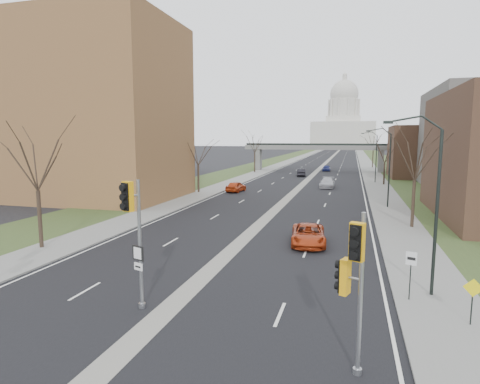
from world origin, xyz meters
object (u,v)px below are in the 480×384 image
at_px(warning_sign, 473,295).
at_px(car_left_near, 236,186).
at_px(speed_limit_sign, 411,267).
at_px(car_right_far, 326,168).
at_px(signal_pole_median, 133,221).
at_px(car_left_far, 301,172).
at_px(car_right_mid, 327,183).
at_px(signal_pole_right, 353,271).
at_px(car_right_near, 308,235).

bearing_deg(warning_sign, car_left_near, 131.93).
bearing_deg(speed_limit_sign, car_right_far, 116.66).
bearing_deg(signal_pole_median, car_right_far, 106.38).
distance_m(car_left_far, car_right_mid, 18.87).
relative_size(signal_pole_right, car_right_far, 1.29).
height_order(signal_pole_median, car_right_mid, signal_pole_median).
bearing_deg(car_left_far, car_right_mid, 102.22).
bearing_deg(car_left_near, warning_sign, 125.00).
distance_m(speed_limit_sign, car_right_far, 76.45).
distance_m(car_left_near, car_left_far, 26.99).
bearing_deg(car_right_mid, warning_sign, -79.30).
distance_m(signal_pole_right, car_right_far, 83.12).
height_order(signal_pole_right, car_left_far, signal_pole_right).
xyz_separation_m(signal_pole_right, warning_sign, (4.77, 4.82, -2.16)).
bearing_deg(signal_pole_right, car_right_far, 114.65).
distance_m(car_left_near, car_right_far, 41.82).
xyz_separation_m(speed_limit_sign, car_left_near, (-18.85, 35.43, -0.96)).
relative_size(car_right_near, car_right_mid, 0.98).
height_order(car_left_near, car_right_mid, car_right_mid).
distance_m(speed_limit_sign, warning_sign, 2.97).
height_order(speed_limit_sign, car_left_far, speed_limit_sign).
bearing_deg(car_left_near, signal_pole_median, 105.61).
xyz_separation_m(signal_pole_median, speed_limit_sign, (12.00, 4.34, -2.40)).
bearing_deg(car_right_mid, signal_pole_median, -96.39).
relative_size(warning_sign, car_right_far, 0.47).
xyz_separation_m(signal_pole_right, car_right_far, (-5.88, 82.86, -2.84)).
height_order(signal_pole_right, warning_sign, signal_pole_right).
xyz_separation_m(car_left_far, car_right_near, (6.94, -52.49, -0.04)).
height_order(signal_pole_median, warning_sign, signal_pole_median).
bearing_deg(warning_sign, signal_pole_right, -121.98).
xyz_separation_m(car_left_near, car_right_mid, (12.41, 8.45, 0.00)).
relative_size(warning_sign, car_right_mid, 0.37).
height_order(signal_pole_right, speed_limit_sign, signal_pole_right).
bearing_deg(car_left_near, car_right_mid, -139.90).
xyz_separation_m(car_right_near, car_right_mid, (-0.72, 34.67, 0.04)).
xyz_separation_m(speed_limit_sign, car_left_far, (-12.66, 61.70, -0.96)).
distance_m(car_right_near, car_right_mid, 34.67).
height_order(car_left_far, car_right_mid, same).
height_order(car_left_near, car_right_near, car_left_near).
bearing_deg(car_right_far, car_left_far, -105.61).
bearing_deg(car_right_mid, car_left_near, -145.55).
bearing_deg(speed_limit_sign, car_right_mid, 118.59).
bearing_deg(car_right_near, speed_limit_sign, -64.83).
relative_size(signal_pole_median, warning_sign, 3.01).
bearing_deg(signal_pole_median, signal_pole_right, 3.40).
height_order(car_right_near, car_right_mid, car_right_mid).
xyz_separation_m(speed_limit_sign, car_right_mid, (-6.45, 43.88, -0.96)).
bearing_deg(signal_pole_right, car_right_mid, 114.83).
bearing_deg(car_right_far, car_right_mid, -85.78).
distance_m(car_left_far, car_right_far, 14.84).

